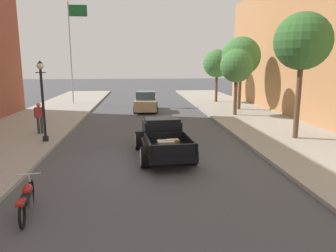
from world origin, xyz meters
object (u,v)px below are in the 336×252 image
Objects in this scene: pedestrian_sidewalk_left at (39,116)px; street_tree_third at (241,57)px; flagpole at (73,42)px; motorcycle_parked at (27,199)px; car_background_tan at (146,102)px; street_tree_second at (237,66)px; street_lamp_near at (42,95)px; street_tree_nearest at (303,42)px; street_tree_farthest at (217,64)px; hotrod_truck_black at (162,137)px.

pedestrian_sidewalk_left is 16.10m from street_tree_third.
street_tree_third is (14.16, -5.11, -1.38)m from flagpole.
pedestrian_sidewalk_left is 14.01m from flagpole.
street_tree_third is (11.11, 17.43, 3.95)m from motorcycle_parked.
street_tree_second is at bearing -27.66° from car_background_tan.
flagpole is at bearing 160.14° from street_tree_third.
street_tree_second reaches higher than motorcycle_parked.
street_tree_nearest reaches higher than street_lamp_near.
street_tree_farthest is (6.98, 4.71, 3.06)m from car_background_tan.
street_lamp_near is at bearing 102.26° from motorcycle_parked.
street_tree_third reaches higher than motorcycle_parked.
street_tree_third reaches higher than street_tree_second.
street_tree_second reaches higher than car_background_tan.
flagpole is at bearing 97.70° from motorcycle_parked.
street_tree_third is at bearing 67.11° from street_tree_second.
pedestrian_sidewalk_left is 2.36m from street_lamp_near.
hotrod_truck_black is 1.15× the size of car_background_tan.
car_background_tan is 9.41m from flagpole.
street_lamp_near is (-5.11, -10.42, 1.62)m from car_background_tan.
street_tree_nearest is (12.43, -0.44, 2.48)m from street_lamp_near.
flagpole is at bearing 131.88° from street_tree_nearest.
car_background_tan is 13.72m from street_tree_nearest.
flagpole is 1.57× the size of street_tree_third.
pedestrian_sidewalk_left is 0.18× the size of flagpole.
street_lamp_near is 19.42m from street_tree_farthest.
pedestrian_sidewalk_left is (-2.42, 9.36, 0.64)m from motorcycle_parked.
street_tree_third is at bearing -82.86° from street_tree_farthest.
street_tree_farthest is at bearing 86.17° from street_tree_second.
street_tree_farthest is (-0.33, 15.56, -1.04)m from street_tree_nearest.
flagpole reaches higher than street_lamp_near.
street_tree_nearest reaches higher than street_tree_farthest.
hotrod_truck_black is at bearing -33.26° from pedestrian_sidewalk_left.
flagpole reaches higher than street_tree_second.
street_tree_third is (1.20, 2.84, 0.72)m from street_tree_second.
street_tree_third is (12.75, 9.88, 2.01)m from street_lamp_near.
street_lamp_near is 12.68m from street_tree_nearest.
street_lamp_near is (0.78, -1.81, 1.30)m from pedestrian_sidewalk_left.
street_tree_third is (7.64, -0.54, 3.63)m from car_background_tan.
flagpole reaches higher than street_tree_third.
street_tree_farthest is at bearing 0.55° from flagpole.
car_background_tan is at bearing -146.03° from street_tree_farthest.
flagpole reaches higher than car_background_tan.
flagpole is 15.12m from street_tree_third.
motorcycle_parked is 18.30m from car_background_tan.
motorcycle_parked is at bearing -124.20° from street_tree_second.
car_background_tan is (3.47, 17.97, 0.33)m from motorcycle_parked.
street_tree_third reaches higher than car_background_tan.
street_lamp_near reaches higher than car_background_tan.
car_background_tan is 0.75× the size of street_tree_third.
motorcycle_parked is 0.44× the size of street_tree_second.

